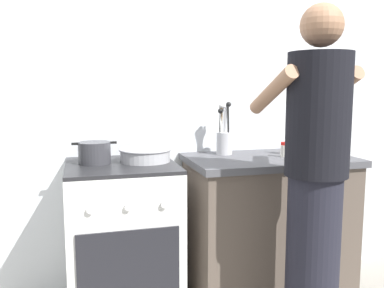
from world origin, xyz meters
name	(u,v)px	position (x,y,z in m)	size (l,w,h in m)	color
back_wall	(199,98)	(0.20, 0.50, 1.25)	(3.20, 0.10, 2.50)	silver
countertop	(268,227)	(0.55, 0.15, 0.45)	(1.00, 0.60, 0.90)	brown
stove_range	(123,242)	(-0.35, 0.15, 0.45)	(0.60, 0.62, 0.90)	white
pot	(95,153)	(-0.49, 0.19, 0.96)	(0.24, 0.18, 0.12)	#38383D
mixing_bowl	(145,154)	(-0.21, 0.18, 0.94)	(0.30, 0.30, 0.08)	#B7B7BC
utensil_crock	(224,138)	(0.31, 0.31, 1.01)	(0.10, 0.10, 0.33)	silver
spice_bottle	(284,150)	(0.63, 0.12, 0.94)	(0.04, 0.04, 0.09)	silver
oil_bottle	(302,139)	(0.76, 0.13, 1.00)	(0.07, 0.07, 0.24)	gold
person	(315,183)	(0.52, -0.41, 0.86)	(0.41, 0.50, 1.70)	black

